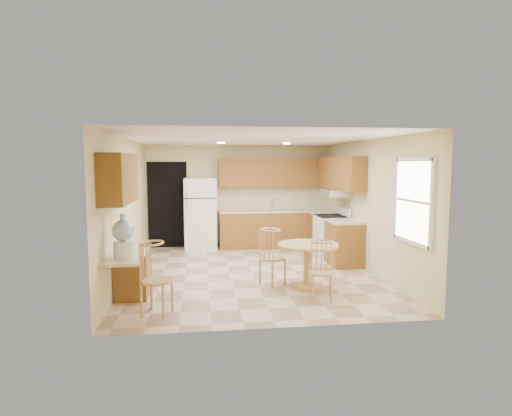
{
  "coord_description": "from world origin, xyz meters",
  "views": [
    {
      "loc": [
        -0.93,
        -7.86,
        2.06
      ],
      "look_at": [
        0.12,
        0.3,
        1.2
      ],
      "focal_mm": 30.0,
      "sensor_mm": 36.0,
      "label": 1
    }
  ],
  "objects": [
    {
      "name": "doorway",
      "position": [
        -1.75,
        2.73,
        1.05
      ],
      "size": [
        0.9,
        0.02,
        2.1
      ],
      "primitive_type": "cube",
      "color": "black",
      "rests_on": "floor"
    },
    {
      "name": "base_cab_right_b",
      "position": [
        1.95,
        0.4,
        0.43
      ],
      "size": [
        0.6,
        0.8,
        0.87
      ],
      "primitive_type": "cube",
      "color": "brown",
      "rests_on": "floor"
    },
    {
      "name": "stove",
      "position": [
        1.92,
        1.18,
        0.47
      ],
      "size": [
        0.65,
        0.76,
        1.09
      ],
      "color": "white",
      "rests_on": "floor"
    },
    {
      "name": "sink",
      "position": [
        0.85,
        2.45,
        0.91
      ],
      "size": [
        0.78,
        0.44,
        0.01
      ],
      "primitive_type": "cube",
      "color": "silver",
      "rests_on": "counter_back"
    },
    {
      "name": "wall_right",
      "position": [
        2.25,
        0.0,
        1.25
      ],
      "size": [
        0.02,
        5.5,
        2.5
      ],
      "primitive_type": "cube",
      "color": "beige",
      "rests_on": "floor"
    },
    {
      "name": "wall_back",
      "position": [
        0.0,
        2.75,
        1.25
      ],
      "size": [
        4.5,
        0.02,
        2.5
      ],
      "primitive_type": "cube",
      "color": "beige",
      "rests_on": "floor"
    },
    {
      "name": "desk_pedestal",
      "position": [
        -2.0,
        -1.32,
        0.36
      ],
      "size": [
        0.48,
        0.42,
        0.72
      ],
      "primitive_type": "cube",
      "color": "brown",
      "rests_on": "floor"
    },
    {
      "name": "refrigerator",
      "position": [
        -0.95,
        2.4,
        0.86
      ],
      "size": [
        0.75,
        0.73,
        1.71
      ],
      "color": "white",
      "rests_on": "floor"
    },
    {
      "name": "can_light_b",
      "position": [
        0.9,
        1.2,
        2.48
      ],
      "size": [
        0.14,
        0.14,
        0.02
      ],
      "primitive_type": "cylinder",
      "color": "white",
      "rests_on": "ceiling"
    },
    {
      "name": "counter_right_a",
      "position": [
        1.95,
        1.85,
        0.89
      ],
      "size": [
        0.63,
        0.59,
        0.04
      ],
      "primitive_type": "cube",
      "color": "beige",
      "rests_on": "base_cab_right_a"
    },
    {
      "name": "upper_cab_left",
      "position": [
        -2.08,
        -1.6,
        1.85
      ],
      "size": [
        0.33,
        1.4,
        0.7
      ],
      "primitive_type": "cube",
      "color": "brown",
      "rests_on": "wall_left"
    },
    {
      "name": "range_hood",
      "position": [
        2.0,
        1.18,
        1.42
      ],
      "size": [
        0.5,
        0.76,
        0.14
      ],
      "primitive_type": "cube",
      "color": "silver",
      "rests_on": "upper_cab_right"
    },
    {
      "name": "base_cab_back",
      "position": [
        0.88,
        2.45,
        0.43
      ],
      "size": [
        2.75,
        0.6,
        0.87
      ],
      "primitive_type": "cube",
      "color": "brown",
      "rests_on": "floor"
    },
    {
      "name": "upper_cab_back",
      "position": [
        0.88,
        2.58,
        1.85
      ],
      "size": [
        2.75,
        0.33,
        0.7
      ],
      "primitive_type": "cube",
      "color": "brown",
      "rests_on": "wall_back"
    },
    {
      "name": "chair_desk",
      "position": [
        -1.55,
        -2.14,
        0.6
      ],
      "size": [
        0.44,
        0.56,
        0.99
      ],
      "rotation": [
        0.0,
        0.0,
        -1.9
      ],
      "color": "tan",
      "rests_on": "floor"
    },
    {
      "name": "upper_cab_right",
      "position": [
        2.08,
        1.21,
        1.85
      ],
      "size": [
        0.33,
        2.42,
        0.7
      ],
      "primitive_type": "cube",
      "color": "brown",
      "rests_on": "wall_right"
    },
    {
      "name": "desk_top",
      "position": [
        -2.0,
        -1.7,
        0.75
      ],
      "size": [
        0.5,
        1.2,
        0.04
      ],
      "primitive_type": "cube",
      "color": "beige",
      "rests_on": "desk_pedestal"
    },
    {
      "name": "floor",
      "position": [
        0.0,
        0.0,
        0.0
      ],
      "size": [
        5.5,
        5.5,
        0.0
      ],
      "primitive_type": "plane",
      "color": "#CAAE92",
      "rests_on": "ground"
    },
    {
      "name": "ceiling",
      "position": [
        0.0,
        0.0,
        2.5
      ],
      "size": [
        4.5,
        5.5,
        0.02
      ],
      "primitive_type": "cube",
      "color": "white",
      "rests_on": "wall_back"
    },
    {
      "name": "dining_table",
      "position": [
        0.81,
        -1.08,
        0.48
      ],
      "size": [
        1.0,
        1.0,
        0.74
      ],
      "rotation": [
        0.0,
        0.0,
        -0.2
      ],
      "color": "tan",
      "rests_on": "floor"
    },
    {
      "name": "base_cab_right_a",
      "position": [
        1.95,
        1.85,
        0.43
      ],
      "size": [
        0.6,
        0.59,
        0.87
      ],
      "primitive_type": "cube",
      "color": "brown",
      "rests_on": "floor"
    },
    {
      "name": "counter_back",
      "position": [
        0.88,
        2.45,
        0.89
      ],
      "size": [
        2.75,
        0.63,
        0.04
      ],
      "primitive_type": "cube",
      "color": "beige",
      "rests_on": "base_cab_back"
    },
    {
      "name": "water_crock",
      "position": [
        -2.0,
        -1.91,
        1.05
      ],
      "size": [
        0.29,
        0.29,
        0.61
      ],
      "color": "white",
      "rests_on": "desk_top"
    },
    {
      "name": "window",
      "position": [
        2.23,
        -1.85,
        1.5
      ],
      "size": [
        0.06,
        1.12,
        1.3
      ],
      "color": "white",
      "rests_on": "wall_right"
    },
    {
      "name": "counter_right_b",
      "position": [
        1.95,
        0.4,
        0.89
      ],
      "size": [
        0.63,
        0.8,
        0.04
      ],
      "primitive_type": "cube",
      "color": "beige",
      "rests_on": "base_cab_right_b"
    },
    {
      "name": "can_light_a",
      "position": [
        -0.5,
        1.2,
        2.48
      ],
      "size": [
        0.14,
        0.14,
        0.02
      ],
      "primitive_type": "cylinder",
      "color": "white",
      "rests_on": "ceiling"
    },
    {
      "name": "chair_table_b",
      "position": [
        0.86,
        -1.82,
        0.54
      ],
      "size": [
        0.39,
        0.41,
        0.89
      ],
      "rotation": [
        0.0,
        0.0,
        2.9
      ],
      "color": "tan",
      "rests_on": "floor"
    },
    {
      "name": "wall_left",
      "position": [
        -2.25,
        0.0,
        1.25
      ],
      "size": [
        0.02,
        5.5,
        2.5
      ],
      "primitive_type": "cube",
      "color": "beige",
      "rests_on": "floor"
    },
    {
      "name": "chair_table_a",
      "position": [
        0.26,
        -0.93,
        0.58
      ],
      "size": [
        0.42,
        0.53,
        0.95
      ],
      "rotation": [
        0.0,
        0.0,
        -0.95
      ],
      "color": "tan",
      "rests_on": "floor"
    },
    {
      "name": "wall_front",
      "position": [
        0.0,
        -2.75,
        1.25
      ],
      "size": [
        4.5,
        0.02,
        2.5
      ],
      "primitive_type": "cube",
      "color": "beige",
      "rests_on": "floor"
    }
  ]
}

